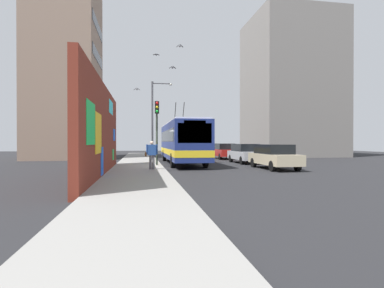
% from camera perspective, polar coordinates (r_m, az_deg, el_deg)
% --- Properties ---
extents(ground_plane, '(80.00, 80.00, 0.00)m').
position_cam_1_polar(ground_plane, '(20.23, -5.59, -4.54)').
color(ground_plane, '#232326').
extents(sidewalk_slab, '(48.00, 3.20, 0.15)m').
position_cam_1_polar(sidewalk_slab, '(20.17, -10.14, -4.35)').
color(sidewalk_slab, gray).
rests_on(sidewalk_slab, ground_plane).
extents(graffiti_wall, '(13.34, 0.32, 4.61)m').
position_cam_1_polar(graffiti_wall, '(15.89, -16.61, 2.41)').
color(graffiti_wall, maroon).
rests_on(graffiti_wall, ground_plane).
extents(building_far_left, '(8.43, 6.46, 18.67)m').
position_cam_1_polar(building_far_left, '(35.15, -22.76, 12.85)').
color(building_far_left, gray).
rests_on(building_far_left, ground_plane).
extents(building_far_right, '(9.70, 9.99, 17.11)m').
position_cam_1_polar(building_far_right, '(40.10, 18.19, 10.17)').
color(building_far_right, gray).
rests_on(building_far_right, ground_plane).
extents(city_bus, '(11.83, 2.50, 5.06)m').
position_cam_1_polar(city_bus, '(24.05, -1.93, 0.59)').
color(city_bus, navy).
rests_on(city_bus, ground_plane).
extents(parked_car_champagne, '(4.59, 1.81, 1.58)m').
position_cam_1_polar(parked_car_champagne, '(20.05, 15.23, -2.21)').
color(parked_car_champagne, '#C6B793').
rests_on(parked_car_champagne, ground_plane).
extents(parked_car_silver, '(4.40, 1.75, 1.58)m').
position_cam_1_polar(parked_car_silver, '(25.09, 9.99, -1.68)').
color(parked_car_silver, '#B7B7BC').
rests_on(parked_car_silver, ground_plane).
extents(parked_car_red, '(4.52, 1.85, 1.58)m').
position_cam_1_polar(parked_car_red, '(31.06, 6.11, -1.28)').
color(parked_car_red, '#B21E19').
rests_on(parked_car_red, ground_plane).
extents(pedestrian_at_curb, '(0.22, 0.74, 1.65)m').
position_cam_1_polar(pedestrian_at_curb, '(17.67, -7.63, -1.64)').
color(pedestrian_at_curb, '#595960').
rests_on(pedestrian_at_curb, sidewalk_slab).
extents(traffic_light, '(0.49, 0.28, 4.39)m').
position_cam_1_polar(traffic_light, '(20.72, -6.67, 4.13)').
color(traffic_light, '#2D382D').
rests_on(traffic_light, sidewalk_slab).
extents(street_lamp, '(0.44, 1.84, 6.86)m').
position_cam_1_polar(street_lamp, '(26.57, -7.10, 5.45)').
color(street_lamp, '#4C4C51').
rests_on(street_lamp, sidewalk_slab).
extents(flying_pigeons, '(3.68, 3.77, 3.18)m').
position_cam_1_polar(flying_pigeons, '(24.82, -5.95, 14.71)').
color(flying_pigeons, '#47474C').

